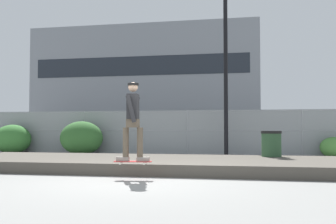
{
  "coord_description": "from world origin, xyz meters",
  "views": [
    {
      "loc": [
        2.26,
        -7.88,
        1.1
      ],
      "look_at": [
        -0.0,
        3.93,
        1.6
      ],
      "focal_mm": 41.98,
      "sensor_mm": 36.0,
      "label": 1
    }
  ],
  "objects_px": {
    "parked_car_near": "(91,134)",
    "trash_bin": "(271,149)",
    "shrub_center": "(81,138)",
    "skateboard": "(133,162)",
    "parked_car_mid": "(225,134)",
    "shrub_left": "(12,139)",
    "shrub_right": "(334,147)",
    "street_lamp": "(226,42)",
    "skater": "(133,116)"
  },
  "relations": [
    {
      "from": "parked_car_near",
      "to": "trash_bin",
      "type": "relative_size",
      "value": 4.28
    },
    {
      "from": "parked_car_near",
      "to": "shrub_center",
      "type": "relative_size",
      "value": 2.43
    },
    {
      "from": "skateboard",
      "to": "trash_bin",
      "type": "height_order",
      "value": "trash_bin"
    },
    {
      "from": "skateboard",
      "to": "parked_car_near",
      "type": "xyz_separation_m",
      "value": [
        -5.04,
        10.18,
        0.45
      ]
    },
    {
      "from": "parked_car_near",
      "to": "parked_car_mid",
      "type": "relative_size",
      "value": 1.0
    },
    {
      "from": "shrub_left",
      "to": "shrub_right",
      "type": "height_order",
      "value": "shrub_left"
    },
    {
      "from": "parked_car_near",
      "to": "parked_car_mid",
      "type": "xyz_separation_m",
      "value": [
        6.52,
        0.4,
        0.0
      ]
    },
    {
      "from": "shrub_right",
      "to": "trash_bin",
      "type": "bearing_deg",
      "value": -123.08
    },
    {
      "from": "shrub_center",
      "to": "skateboard",
      "type": "bearing_deg",
      "value": -59.41
    },
    {
      "from": "parked_car_near",
      "to": "shrub_center",
      "type": "xyz_separation_m",
      "value": [
        0.74,
        -2.91,
        -0.14
      ]
    },
    {
      "from": "street_lamp",
      "to": "parked_car_near",
      "type": "relative_size",
      "value": 1.63
    },
    {
      "from": "skateboard",
      "to": "shrub_center",
      "type": "distance_m",
      "value": 8.46
    },
    {
      "from": "street_lamp",
      "to": "parked_car_mid",
      "type": "relative_size",
      "value": 1.64
    },
    {
      "from": "parked_car_mid",
      "to": "shrub_right",
      "type": "relative_size",
      "value": 4.37
    },
    {
      "from": "shrub_center",
      "to": "trash_bin",
      "type": "relative_size",
      "value": 1.76
    },
    {
      "from": "shrub_left",
      "to": "shrub_right",
      "type": "bearing_deg",
      "value": 0.19
    },
    {
      "from": "parked_car_mid",
      "to": "parked_car_near",
      "type": "bearing_deg",
      "value": -176.46
    },
    {
      "from": "shrub_left",
      "to": "shrub_center",
      "type": "xyz_separation_m",
      "value": [
        3.25,
        -0.11,
        0.07
      ]
    },
    {
      "from": "skateboard",
      "to": "shrub_left",
      "type": "relative_size",
      "value": 0.5
    },
    {
      "from": "skateboard",
      "to": "street_lamp",
      "type": "xyz_separation_m",
      "value": [
        1.69,
        7.13,
        4.07
      ]
    },
    {
      "from": "parked_car_mid",
      "to": "shrub_center",
      "type": "bearing_deg",
      "value": -150.21
    },
    {
      "from": "skater",
      "to": "trash_bin",
      "type": "distance_m",
      "value": 4.81
    },
    {
      "from": "parked_car_near",
      "to": "shrub_right",
      "type": "distance_m",
      "value": 11.06
    },
    {
      "from": "parked_car_near",
      "to": "shrub_center",
      "type": "height_order",
      "value": "parked_car_near"
    },
    {
      "from": "parked_car_near",
      "to": "trash_bin",
      "type": "xyz_separation_m",
      "value": [
        8.17,
        -6.63,
        -0.32
      ]
    },
    {
      "from": "parked_car_near",
      "to": "parked_car_mid",
      "type": "distance_m",
      "value": 6.53
    },
    {
      "from": "skater",
      "to": "trash_bin",
      "type": "height_order",
      "value": "skater"
    },
    {
      "from": "skater",
      "to": "parked_car_mid",
      "type": "relative_size",
      "value": 0.39
    },
    {
      "from": "skater",
      "to": "shrub_left",
      "type": "distance_m",
      "value": 10.59
    },
    {
      "from": "skater",
      "to": "shrub_center",
      "type": "height_order",
      "value": "skater"
    },
    {
      "from": "shrub_center",
      "to": "trash_bin",
      "type": "bearing_deg",
      "value": -26.6
    },
    {
      "from": "parked_car_near",
      "to": "shrub_left",
      "type": "xyz_separation_m",
      "value": [
        -2.51,
        -2.79,
        -0.21
      ]
    },
    {
      "from": "street_lamp",
      "to": "shrub_right",
      "type": "relative_size",
      "value": 7.16
    },
    {
      "from": "parked_car_mid",
      "to": "trash_bin",
      "type": "distance_m",
      "value": 7.23
    },
    {
      "from": "skater",
      "to": "trash_bin",
      "type": "xyz_separation_m",
      "value": [
        3.13,
        3.55,
        -0.84
      ]
    },
    {
      "from": "parked_car_mid",
      "to": "shrub_center",
      "type": "xyz_separation_m",
      "value": [
        -5.78,
        -3.31,
        -0.14
      ]
    },
    {
      "from": "skateboard",
      "to": "skater",
      "type": "xyz_separation_m",
      "value": [
        -0.0,
        0.0,
        0.98
      ]
    },
    {
      "from": "street_lamp",
      "to": "trash_bin",
      "type": "distance_m",
      "value": 5.5
    },
    {
      "from": "skateboard",
      "to": "parked_car_mid",
      "type": "height_order",
      "value": "parked_car_mid"
    },
    {
      "from": "skateboard",
      "to": "street_lamp",
      "type": "height_order",
      "value": "street_lamp"
    },
    {
      "from": "parked_car_mid",
      "to": "skater",
      "type": "bearing_deg",
      "value": -97.96
    },
    {
      "from": "skateboard",
      "to": "shrub_left",
      "type": "xyz_separation_m",
      "value": [
        -7.55,
        7.39,
        0.25
      ]
    },
    {
      "from": "skater",
      "to": "street_lamp",
      "type": "bearing_deg",
      "value": 76.66
    },
    {
      "from": "skater",
      "to": "street_lamp",
      "type": "relative_size",
      "value": 0.24
    },
    {
      "from": "skateboard",
      "to": "shrub_right",
      "type": "bearing_deg",
      "value": 52.72
    },
    {
      "from": "skater",
      "to": "shrub_center",
      "type": "distance_m",
      "value": 8.48
    },
    {
      "from": "skateboard",
      "to": "skater",
      "type": "relative_size",
      "value": 0.48
    },
    {
      "from": "shrub_center",
      "to": "parked_car_near",
      "type": "bearing_deg",
      "value": 104.31
    },
    {
      "from": "parked_car_mid",
      "to": "shrub_right",
      "type": "xyz_separation_m",
      "value": [
        4.18,
        -3.15,
        -0.45
      ]
    },
    {
      "from": "parked_car_near",
      "to": "shrub_right",
      "type": "height_order",
      "value": "parked_car_near"
    }
  ]
}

